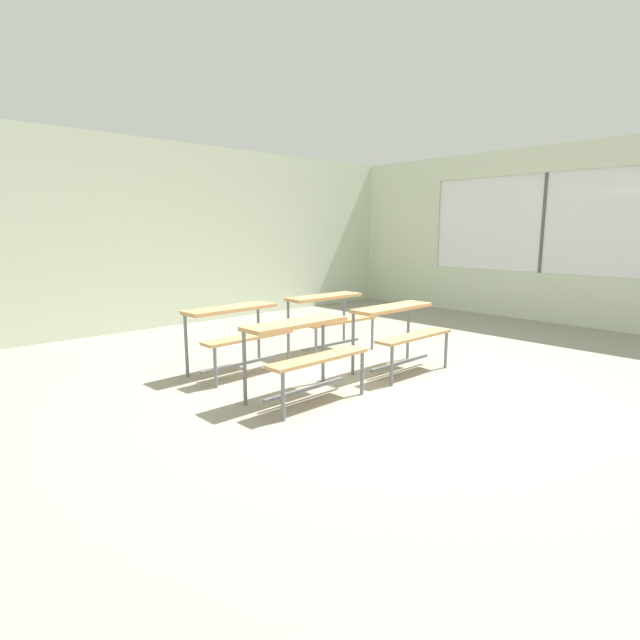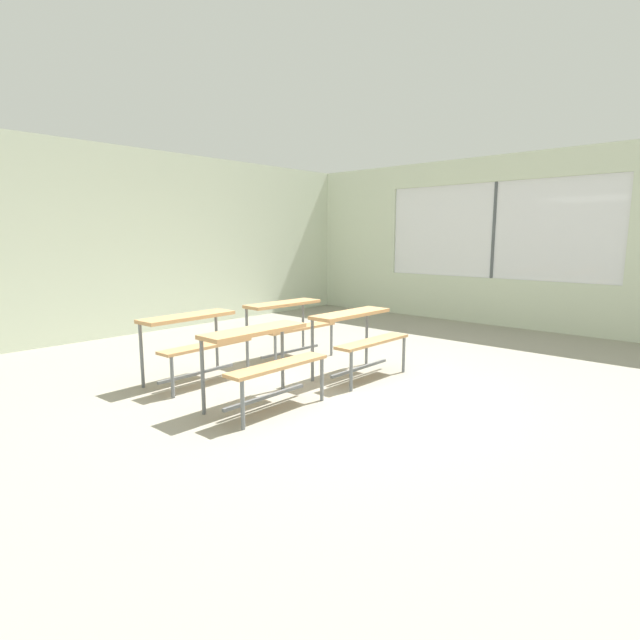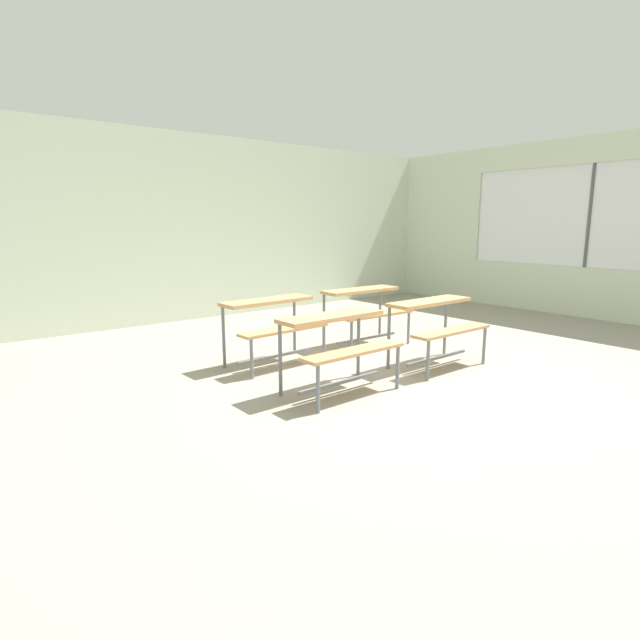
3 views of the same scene
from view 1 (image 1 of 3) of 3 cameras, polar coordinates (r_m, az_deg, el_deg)
name	(u,v)px [view 1 (image 1 of 3)]	position (r m, az deg, el deg)	size (l,w,h in m)	color
ground	(372,387)	(5.29, 5.93, -7.63)	(10.00, 9.00, 0.05)	gray
wall_back	(167,236)	(8.68, -17.11, 9.21)	(10.00, 0.12, 3.00)	beige
wall_right	(581,239)	(9.35, 27.65, 8.22)	(0.12, 9.00, 3.00)	beige
desk_bench_r0c0	(303,341)	(4.69, -1.92, -2.45)	(1.11, 0.61, 0.74)	tan
desk_bench_r0c1	(400,322)	(5.70, 9.08, -0.28)	(1.10, 0.60, 0.74)	tan
desk_bench_r1c0	(237,324)	(5.65, -9.48, -0.40)	(1.13, 0.64, 0.74)	tan
desk_bench_r1c1	(330,310)	(6.55, 1.14, 1.21)	(1.12, 0.62, 0.74)	tan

